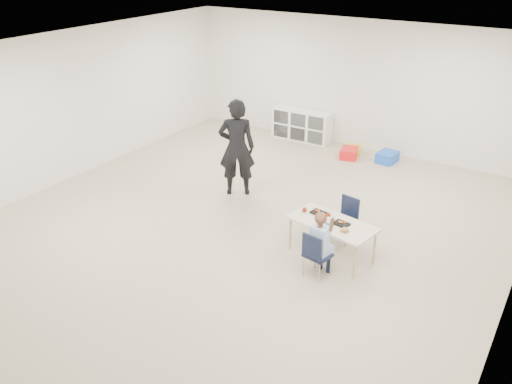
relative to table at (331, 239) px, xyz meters
The scene contains 16 objects.
room 1.94m from the table, behind, with size 9.00×9.02×2.80m.
table is the anchor object (origin of this frame).
chair_near 0.56m from the table, 85.05° to the right, with size 0.34×0.32×0.69m, color black, non-canonical shape.
chair_far 0.56m from the table, 94.95° to the left, with size 0.34×0.32×0.69m, color black, non-canonical shape.
child 0.61m from the table, 85.05° to the right, with size 0.46×0.46×1.09m, color #B5D2F6, non-canonical shape.
lunch_tray_near 0.33m from the table, ahead, with size 0.22×0.16×0.03m, color black.
lunch_tray_far 0.44m from the table, 154.89° to the left, with size 0.22×0.16×0.03m, color black.
milk_carton 0.35m from the table, 103.05° to the right, with size 0.07×0.07×0.10m, color white.
bread_roll 0.44m from the table, 31.78° to the right, with size 0.09×0.09×0.07m, color tan.
apple_near 0.36m from the table, 138.67° to the left, with size 0.07×0.07×0.07m, color maroon.
apple_far 0.60m from the table, behind, with size 0.07×0.07×0.07m, color maroon.
cubby_shelf 5.17m from the table, 122.61° to the left, with size 1.40×0.40×0.70m, color white.
adult 2.72m from the table, 155.31° to the left, with size 0.65×0.43×1.79m, color black.
bin_red 4.09m from the table, 109.46° to the left, with size 0.34×0.44×0.21m, color red.
bin_yellow 4.28m from the table, 108.62° to the left, with size 0.31×0.40×0.20m, color gold.
bin_blue 4.09m from the table, 98.19° to the left, with size 0.35×0.45×0.22m, color blue.
Camera 1 is at (4.31, -6.49, 4.31)m, focal length 38.00 mm.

